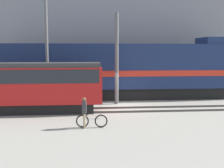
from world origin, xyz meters
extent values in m
plane|color=#9E998C|center=(0.00, 0.00, 0.00)|extent=(120.00, 120.00, 0.00)
cube|color=#47423D|center=(0.00, -2.18, 0.07)|extent=(60.00, 0.07, 0.14)
cube|color=#47423D|center=(0.00, -0.75, 0.07)|extent=(60.00, 0.07, 0.14)
cube|color=#47423D|center=(0.00, 3.07, 0.07)|extent=(60.00, 0.07, 0.14)
cube|color=#47423D|center=(0.00, 4.50, 0.07)|extent=(60.00, 0.07, 0.14)
cube|color=gray|center=(0.00, 11.21, 7.64)|extent=(49.93, 6.00, 15.28)
cube|color=black|center=(-0.04, 3.78, 0.50)|extent=(19.84, 2.55, 1.00)
cube|color=navy|center=(-0.04, 3.78, 2.92)|extent=(21.56, 3.00, 3.85)
cube|color=red|center=(-0.04, 3.78, 2.35)|extent=(21.13, 3.04, 0.50)
cube|color=navy|center=(9.25, 3.78, 5.15)|extent=(3.00, 2.85, 0.60)
cube|color=black|center=(-6.33, -1.47, 0.35)|extent=(8.43, 2.00, 0.70)
cube|color=red|center=(-6.33, -1.47, 1.91)|extent=(9.59, 2.50, 2.42)
cube|color=#1E2328|center=(-6.33, -1.47, 2.57)|extent=(9.20, 2.54, 0.90)
cube|color=#333333|center=(-6.33, -1.47, 3.27)|extent=(9.39, 2.38, 0.30)
torus|color=black|center=(-1.77, -5.82, 0.36)|extent=(0.72, 0.13, 0.72)
torus|color=black|center=(-2.80, -5.73, 0.36)|extent=(0.72, 0.13, 0.72)
cylinder|color=#A5A5AD|center=(-2.28, -5.77, 0.48)|extent=(0.88, 0.11, 0.04)
cylinder|color=#A5A5AD|center=(-2.65, -5.74, 0.52)|extent=(0.03, 0.03, 0.32)
cylinder|color=#262626|center=(-1.77, -5.82, 0.77)|extent=(0.06, 0.44, 0.02)
cylinder|color=#8C7A5B|center=(-2.68, -5.81, 0.42)|extent=(0.11, 0.11, 0.83)
cylinder|color=#8C7A5B|center=(-2.69, -5.97, 0.42)|extent=(0.11, 0.11, 0.83)
cube|color=#333338|center=(-2.69, -5.89, 1.16)|extent=(0.25, 0.38, 0.64)
sphere|color=brown|center=(-2.69, -5.89, 1.59)|extent=(0.23, 0.23, 0.23)
cylinder|color=#595959|center=(-5.60, 1.16, 4.72)|extent=(0.24, 0.24, 9.44)
cylinder|color=#595959|center=(-0.18, 1.16, 3.59)|extent=(0.30, 0.30, 7.18)
camera|label=1|loc=(-2.49, -20.96, 4.15)|focal=45.00mm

